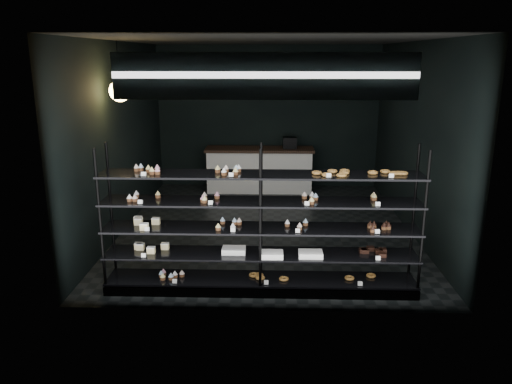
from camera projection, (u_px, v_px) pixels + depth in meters
room at (267, 139)px, 8.48m from camera, size 5.01×6.01×3.20m
display_shelf at (259, 245)px, 6.37m from camera, size 4.00×0.50×1.91m
signage at (264, 76)px, 5.35m from camera, size 3.30×0.05×0.50m
pendant_lamp at (120, 91)px, 7.48m from camera, size 0.32×0.32×0.89m
service_counter at (260, 169)px, 11.18m from camera, size 2.40×0.65×1.23m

